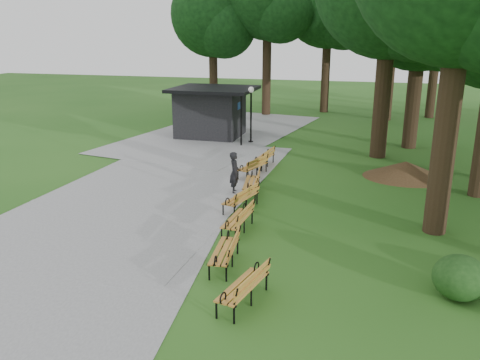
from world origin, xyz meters
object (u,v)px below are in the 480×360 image
(bench_6, at_px, (263,158))
(kiosk, at_px, (210,112))
(bench_1, at_px, (224,251))
(bench_4, at_px, (251,183))
(bench_5, at_px, (252,167))
(lamp_post, at_px, (251,103))
(bench_2, at_px, (237,219))
(bench_0, at_px, (243,286))
(person, at_px, (235,173))
(dirt_mound, at_px, (406,170))
(bench_3, at_px, (241,198))

(bench_6, bearing_deg, kiosk, -135.83)
(bench_1, bearing_deg, bench_4, -178.22)
(bench_4, distance_m, bench_5, 2.38)
(lamp_post, xyz_separation_m, bench_4, (2.24, -8.87, -1.82))
(kiosk, distance_m, bench_1, 17.18)
(bench_2, relative_size, bench_6, 1.00)
(lamp_post, xyz_separation_m, bench_5, (1.71, -6.55, -1.82))
(bench_0, xyz_separation_m, bench_4, (-1.77, 7.92, 0.00))
(bench_1, xyz_separation_m, bench_6, (-1.22, 10.14, 0.00))
(bench_5, relative_size, bench_6, 1.00)
(lamp_post, bearing_deg, person, -79.89)
(person, distance_m, dirt_mound, 7.63)
(bench_2, bearing_deg, dirt_mound, 148.84)
(bench_3, relative_size, bench_6, 1.00)
(bench_0, height_order, bench_3, same)
(bench_1, relative_size, bench_2, 1.00)
(bench_4, height_order, bench_6, same)
(bench_4, xyz_separation_m, bench_6, (-0.42, 3.93, 0.00))
(bench_5, bearing_deg, bench_4, 29.81)
(bench_0, bearing_deg, bench_4, -154.71)
(dirt_mound, relative_size, bench_1, 1.57)
(person, distance_m, bench_1, 6.30)
(bench_0, relative_size, bench_5, 1.00)
(bench_4, bearing_deg, kiosk, -161.98)
(kiosk, height_order, bench_5, kiosk)
(bench_0, height_order, bench_4, same)
(bench_3, relative_size, bench_5, 1.00)
(bench_3, bearing_deg, bench_1, 23.89)
(bench_1, bearing_deg, bench_0, 24.08)
(lamp_post, relative_size, bench_6, 1.65)
(kiosk, bearing_deg, bench_1, -70.26)
(bench_2, height_order, bench_6, same)
(bench_3, height_order, bench_5, same)
(lamp_post, relative_size, bench_4, 1.65)
(lamp_post, relative_size, bench_3, 1.65)
(kiosk, relative_size, bench_5, 2.47)
(dirt_mound, relative_size, bench_3, 1.57)
(bench_6, bearing_deg, bench_4, 12.92)
(dirt_mound, xyz_separation_m, bench_5, (-6.39, -1.55, 0.08))
(person, height_order, bench_2, person)
(kiosk, xyz_separation_m, bench_6, (4.57, -6.00, -1.03))
(bench_0, height_order, bench_1, same)
(kiosk, relative_size, lamp_post, 1.50)
(bench_0, distance_m, bench_2, 4.25)
(bench_4, bearing_deg, bench_6, 177.40)
(person, bearing_deg, lamp_post, -5.04)
(bench_0, xyz_separation_m, bench_5, (-2.30, 10.23, 0.00))
(bench_1, height_order, bench_6, same)
(person, distance_m, bench_4, 0.75)
(bench_3, bearing_deg, bench_5, -157.31)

